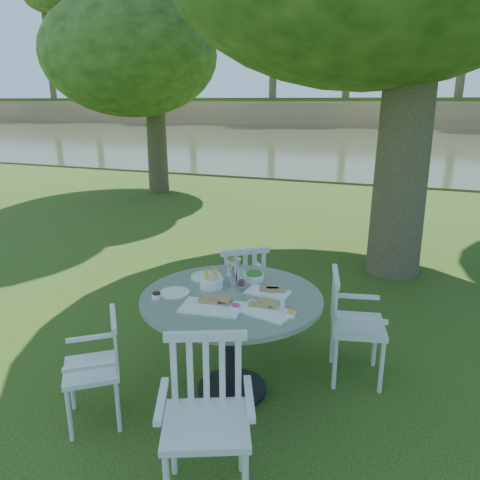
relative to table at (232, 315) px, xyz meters
The scene contains 9 objects.
ground 1.44m from the table, 111.22° to the left, with size 140.00×140.00×0.00m, color #1C360B.
table is the anchor object (origin of this frame).
chair_ne 0.99m from the table, 34.08° to the left, with size 0.53×0.55×0.93m.
chair_nw 0.99m from the table, 106.03° to the left, with size 0.64×0.64×0.93m.
chair_sw 1.00m from the table, 139.11° to the right, with size 0.56×0.56×0.82m.
chair_se 0.98m from the table, 76.96° to the right, with size 0.63×0.62×0.97m.
tableware 0.22m from the table, 129.24° to the left, with size 1.10×0.86×0.22m.
river 24.20m from the table, 91.09° to the left, with size 100.00×28.00×0.12m, color #373D24.
far_bank 42.81m from the table, 90.25° to the left, with size 100.00×18.00×15.20m.
Camera 1 is at (1.70, -4.25, 2.27)m, focal length 35.00 mm.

